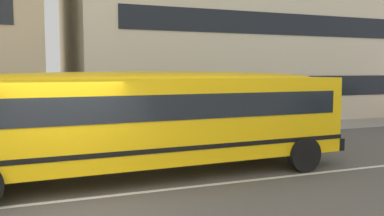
# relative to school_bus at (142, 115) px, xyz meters

# --- Properties ---
(ground_plane) EXTENTS (400.00, 400.00, 0.00)m
(ground_plane) POSITION_rel_school_bus_xyz_m (-1.99, -1.31, -1.62)
(ground_plane) COLOR #54514F
(sidewalk_far) EXTENTS (120.00, 3.00, 0.01)m
(sidewalk_far) POSITION_rel_school_bus_xyz_m (-1.99, 6.73, -1.61)
(sidewalk_far) COLOR gray
(sidewalk_far) RESTS_ON ground_plane
(lane_centreline) EXTENTS (110.00, 0.16, 0.01)m
(lane_centreline) POSITION_rel_school_bus_xyz_m (-1.99, -1.31, -1.61)
(lane_centreline) COLOR silver
(lane_centreline) RESTS_ON ground_plane
(school_bus) EXTENTS (12.24, 2.92, 2.72)m
(school_bus) POSITION_rel_school_bus_xyz_m (0.00, 0.00, 0.00)
(school_bus) COLOR yellow
(school_bus) RESTS_ON ground_plane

